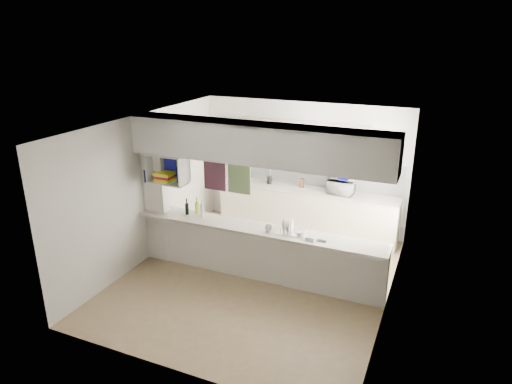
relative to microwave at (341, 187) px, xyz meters
The scene contains 16 objects.
floor 2.52m from the microwave, 112.31° to the right, with size 4.80×4.80×0.00m, color #947C56.
ceiling 2.76m from the microwave, 112.31° to the right, with size 4.80×4.80×0.00m, color white.
wall_back 0.94m from the microwave, 161.63° to the left, with size 4.20×4.20×0.00m, color silver.
wall_left 3.65m from the microwave, 144.55° to the right, with size 4.80×4.80×0.00m, color silver.
wall_right 2.46m from the microwave, 59.72° to the right, with size 4.80×4.80×0.00m, color silver.
servery_partition 2.43m from the microwave, 116.22° to the right, with size 4.20×0.50×2.60m.
cubby_shelf 3.33m from the microwave, 138.22° to the right, with size 0.65×0.35×0.50m.
kitchen_run 0.74m from the microwave, behind, with size 3.60×0.63×2.24m.
microwave is the anchor object (origin of this frame).
bowl 0.17m from the microwave, 44.13° to the right, with size 0.22×0.22×0.05m, color #0C0E89.
dish_rack 2.09m from the microwave, 98.43° to the right, with size 0.46×0.36×0.23m.
cup 2.27m from the microwave, 106.25° to the right, with size 0.11×0.11×0.09m, color white.
wine_bottles 2.88m from the microwave, 134.61° to the right, with size 0.36×0.14×0.32m.
plastic_tubs 2.17m from the microwave, 90.89° to the right, with size 0.48×0.21×0.06m.
utensil_jar 1.50m from the microwave, behind, with size 0.11×0.11×0.15m, color black.
knife_block 0.82m from the microwave, behind, with size 0.09×0.07×0.18m, color #55391D.
Camera 1 is at (2.65, -6.14, 3.90)m, focal length 32.00 mm.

